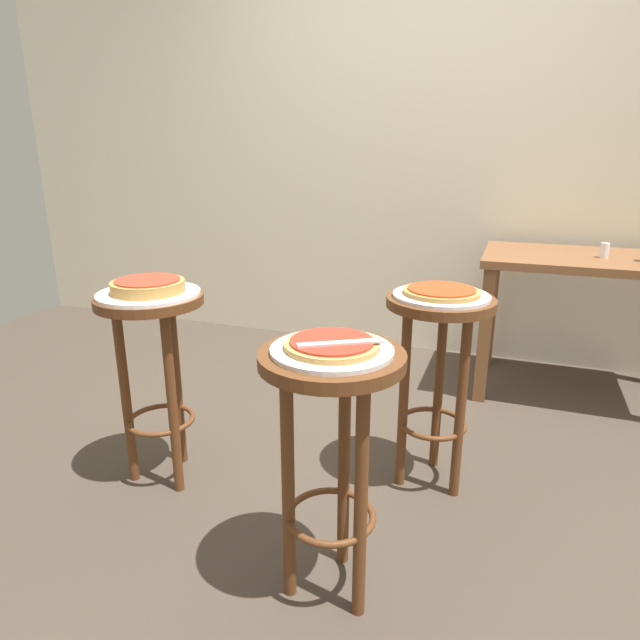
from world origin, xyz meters
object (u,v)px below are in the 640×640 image
at_px(pizza_middle, 148,286).
at_px(serving_plate_middle, 149,294).
at_px(pizza_leftside, 441,291).
at_px(pizza_server_knife, 341,343).
at_px(stool_leftside, 437,350).
at_px(condiment_shaker, 605,250).
at_px(pizza_foreground, 332,344).
at_px(stool_foreground, 331,421).
at_px(serving_plate_foreground, 332,350).
at_px(dining_table, 589,280).
at_px(stool_middle, 154,347).
at_px(serving_plate_leftside, 441,296).

bearing_deg(pizza_middle, serving_plate_middle, -90.00).
relative_size(pizza_leftside, pizza_server_knife, 1.21).
xyz_separation_m(stool_leftside, pizza_leftside, (0.00, 0.00, 0.22)).
bearing_deg(condiment_shaker, serving_plate_middle, -139.62).
bearing_deg(pizza_foreground, stool_foreground, 0.00).
xyz_separation_m(serving_plate_middle, stool_leftside, (0.98, 0.33, -0.20)).
distance_m(serving_plate_foreground, dining_table, 1.89).
bearing_deg(stool_leftside, serving_plate_foreground, -105.86).
xyz_separation_m(pizza_middle, stool_leftside, (0.98, 0.33, -0.23)).
bearing_deg(stool_leftside, pizza_foreground, -105.86).
distance_m(stool_foreground, pizza_server_knife, 0.23).
distance_m(pizza_foreground, pizza_middle, 0.86).
distance_m(pizza_foreground, stool_leftside, 0.71).
bearing_deg(pizza_leftside, stool_leftside, 180.00).
bearing_deg(serving_plate_foreground, stool_middle, 158.32).
bearing_deg(pizza_foreground, pizza_middle, 158.32).
xyz_separation_m(pizza_foreground, serving_plate_middle, (-0.80, 0.32, -0.02)).
height_order(stool_middle, pizza_server_knife, pizza_server_knife).
distance_m(stool_middle, condiment_shaker, 2.13).
bearing_deg(serving_plate_foreground, pizza_server_knife, -33.69).
xyz_separation_m(pizza_foreground, condiment_shaker, (0.82, 1.69, 0.01)).
distance_m(pizza_foreground, pizza_server_knife, 0.04).
xyz_separation_m(stool_middle, stool_leftside, (0.98, 0.33, 0.00)).
bearing_deg(stool_middle, condiment_shaker, 40.38).
bearing_deg(pizza_foreground, stool_middle, 158.32).
relative_size(dining_table, pizza_server_knife, 4.64).
bearing_deg(stool_middle, pizza_foreground, -21.68).
distance_m(stool_foreground, pizza_middle, 0.89).
bearing_deg(stool_leftside, stool_foreground, -105.86).
height_order(pizza_middle, stool_leftside, pizza_middle).
relative_size(stool_leftside, serving_plate_leftside, 2.18).
height_order(pizza_foreground, dining_table, pizza_foreground).
bearing_deg(pizza_server_knife, dining_table, 36.06).
xyz_separation_m(stool_foreground, condiment_shaker, (0.82, 1.69, 0.23)).
relative_size(stool_foreground, stool_leftside, 1.00).
bearing_deg(pizza_foreground, serving_plate_middle, 158.32).
bearing_deg(stool_foreground, pizza_middle, 158.32).
relative_size(serving_plate_foreground, pizza_leftside, 1.19).
height_order(pizza_foreground, pizza_middle, pizza_middle).
distance_m(stool_leftside, pizza_server_knife, 0.72).
relative_size(serving_plate_middle, serving_plate_leftside, 1.07).
height_order(stool_foreground, pizza_leftside, pizza_leftside).
bearing_deg(condiment_shaker, pizza_middle, -139.62).
height_order(stool_leftside, serving_plate_leftside, serving_plate_leftside).
height_order(stool_foreground, serving_plate_leftside, serving_plate_leftside).
xyz_separation_m(pizza_foreground, stool_middle, (-0.80, 0.32, -0.22)).
xyz_separation_m(stool_middle, serving_plate_leftside, (0.98, 0.33, 0.20)).
xyz_separation_m(condiment_shaker, pizza_server_knife, (-0.79, -1.71, 0.00)).
xyz_separation_m(serving_plate_foreground, pizza_leftside, (0.18, 0.65, 0.02)).
xyz_separation_m(pizza_foreground, pizza_server_knife, (0.03, -0.02, 0.01)).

